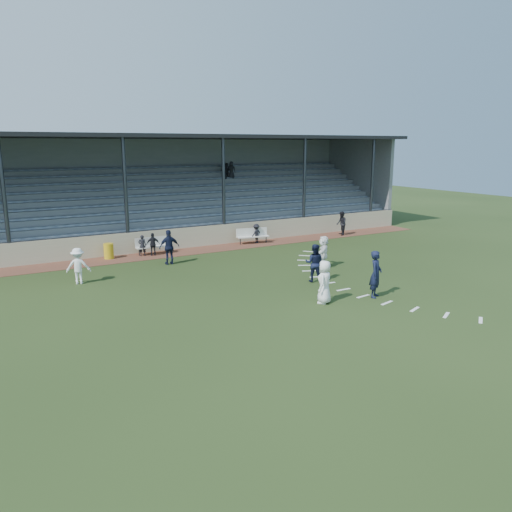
{
  "coord_description": "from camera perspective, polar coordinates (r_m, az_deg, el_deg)",
  "views": [
    {
      "loc": [
        -10.51,
        -15.73,
        6.02
      ],
      "look_at": [
        0.0,
        2.5,
        1.3
      ],
      "focal_mm": 35.0,
      "sensor_mm": 36.0,
      "label": 1
    }
  ],
  "objects": [
    {
      "name": "sub_left_far",
      "position": [
        28.0,
        -11.68,
        1.31
      ],
      "size": [
        0.79,
        0.47,
        1.26
      ],
      "primitive_type": "imported",
      "rotation": [
        0.0,
        0.0,
        2.9
      ],
      "color": "black",
      "rests_on": "cinder_track"
    },
    {
      "name": "player_white_back",
      "position": [
        25.09,
        7.73,
        0.5
      ],
      "size": [
        1.33,
        1.41,
        1.59
      ],
      "primitive_type": "imported",
      "rotation": [
        0.0,
        0.0,
        3.99
      ],
      "color": "white",
      "rests_on": "ground"
    },
    {
      "name": "retaining_wall",
      "position": [
        29.74,
        -8.75,
        1.99
      ],
      "size": [
        34.0,
        0.18,
        1.2
      ],
      "primitive_type": "cube",
      "color": "#BDB391",
      "rests_on": "ground"
    },
    {
      "name": "trash_bin",
      "position": [
        27.88,
        -16.48,
        0.55
      ],
      "size": [
        0.52,
        0.52,
        0.83
      ],
      "primitive_type": "cylinder",
      "color": "gold",
      "rests_on": "cinder_track"
    },
    {
      "name": "player_white_wing",
      "position": [
        23.25,
        -19.66,
        -1.08
      ],
      "size": [
        1.17,
        0.89,
        1.6
      ],
      "primitive_type": "imported",
      "rotation": [
        0.0,
        0.0,
        2.82
      ],
      "color": "white",
      "rests_on": "ground"
    },
    {
      "name": "cinder_track",
      "position": [
        28.89,
        -7.95,
        0.51
      ],
      "size": [
        34.0,
        2.0,
        0.02
      ],
      "primitive_type": "cube",
      "color": "brown",
      "rests_on": "ground"
    },
    {
      "name": "bench_left",
      "position": [
        28.43,
        -11.65,
        1.35
      ],
      "size": [
        2.01,
        0.49,
        0.95
      ],
      "rotation": [
        0.0,
        0.0,
        -0.02
      ],
      "color": "silver",
      "rests_on": "cinder_track"
    },
    {
      "name": "sub_left_near",
      "position": [
        28.05,
        -12.87,
        1.18
      ],
      "size": [
        0.49,
        0.39,
        1.17
      ],
      "primitive_type": "imported",
      "rotation": [
        0.0,
        0.0,
        2.86
      ],
      "color": "black",
      "rests_on": "cinder_track"
    },
    {
      "name": "player_navy_wing",
      "position": [
        25.83,
        -9.88,
        1.0
      ],
      "size": [
        1.08,
        0.51,
        1.79
      ],
      "primitive_type": "imported",
      "rotation": [
        0.0,
        0.0,
        3.07
      ],
      "color": "black",
      "rests_on": "ground"
    },
    {
      "name": "penalty_arc",
      "position": [
        22.31,
        12.49,
        -3.3
      ],
      "size": [
        3.89,
        14.63,
        0.01
      ],
      "color": "white",
      "rests_on": "ground"
    },
    {
      "name": "sub_right",
      "position": [
        30.96,
        0.03,
        2.59
      ],
      "size": [
        0.87,
        0.65,
        1.2
      ],
      "primitive_type": "imported",
      "rotation": [
        0.0,
        0.0,
        3.44
      ],
      "color": "black",
      "rests_on": "cinder_track"
    },
    {
      "name": "official",
      "position": [
        34.15,
        9.74,
        3.7
      ],
      "size": [
        0.88,
        0.96,
        1.6
      ],
      "primitive_type": "imported",
      "rotation": [
        0.0,
        0.0,
        4.26
      ],
      "color": "black",
      "rests_on": "cinder_track"
    },
    {
      "name": "grandstand",
      "position": [
        33.9,
        -11.76,
        5.91
      ],
      "size": [
        34.6,
        9.0,
        6.61
      ],
      "color": "gray",
      "rests_on": "ground"
    },
    {
      "name": "player_navy_lead",
      "position": [
        20.51,
        13.53,
        -2.03
      ],
      "size": [
        0.83,
        0.77,
        1.9
      ],
      "primitive_type": "imported",
      "rotation": [
        0.0,
        0.0,
        0.6
      ],
      "color": "black",
      "rests_on": "ground"
    },
    {
      "name": "football",
      "position": [
        21.0,
        7.97,
        -3.85
      ],
      "size": [
        0.2,
        0.2,
        0.2
      ],
      "primitive_type": "sphere",
      "color": "#CD540C",
      "rests_on": "ground"
    },
    {
      "name": "bench_right",
      "position": [
        30.86,
        -0.42,
        2.49
      ],
      "size": [
        2.04,
        0.79,
        0.95
      ],
      "rotation": [
        0.0,
        0.0,
        -0.17
      ],
      "color": "silver",
      "rests_on": "cinder_track"
    },
    {
      "name": "player_navy_mid",
      "position": [
        22.36,
        6.69,
        -0.8
      ],
      "size": [
        1.05,
        1.04,
        1.72
      ],
      "primitive_type": "imported",
      "rotation": [
        0.0,
        0.0,
        2.39
      ],
      "color": "black",
      "rests_on": "ground"
    },
    {
      "name": "player_white_lead",
      "position": [
        19.4,
        7.83,
        -2.96
      ],
      "size": [
        0.98,
        0.94,
        1.68
      ],
      "primitive_type": "imported",
      "rotation": [
        0.0,
        0.0,
        3.84
      ],
      "color": "white",
      "rests_on": "ground"
    },
    {
      "name": "ground",
      "position": [
        19.86,
        3.62,
        -5.03
      ],
      "size": [
        90.0,
        90.0,
        0.0
      ],
      "primitive_type": "plane",
      "color": "#243616",
      "rests_on": "ground"
    }
  ]
}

